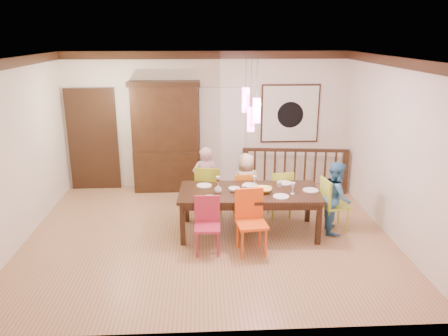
{
  "coord_description": "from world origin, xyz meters",
  "views": [
    {
      "loc": [
        -0.1,
        -6.7,
        3.26
      ],
      "look_at": [
        0.27,
        0.29,
        1.08
      ],
      "focal_mm": 35.0,
      "sensor_mm": 36.0,
      "label": 1
    }
  ],
  "objects_px": {
    "balustrade": "(295,170)",
    "person_end_right": "(336,197)",
    "chair_far_left": "(209,187)",
    "person_far_mid": "(246,184)",
    "person_far_left": "(206,181)",
    "dining_table": "(249,195)",
    "chair_end_right": "(335,201)",
    "china_hutch": "(166,137)"
  },
  "relations": [
    {
      "from": "chair_far_left",
      "to": "person_far_mid",
      "type": "distance_m",
      "value": 0.68
    },
    {
      "from": "dining_table",
      "to": "person_far_mid",
      "type": "relative_size",
      "value": 2.03
    },
    {
      "from": "china_hutch",
      "to": "person_end_right",
      "type": "distance_m",
      "value": 3.78
    },
    {
      "from": "chair_end_right",
      "to": "person_end_right",
      "type": "bearing_deg",
      "value": 166.26
    },
    {
      "from": "person_far_left",
      "to": "person_far_mid",
      "type": "relative_size",
      "value": 1.11
    },
    {
      "from": "chair_end_right",
      "to": "person_far_left",
      "type": "height_order",
      "value": "person_far_left"
    },
    {
      "from": "dining_table",
      "to": "china_hutch",
      "type": "xyz_separation_m",
      "value": [
        -1.53,
        2.23,
        0.49
      ]
    },
    {
      "from": "person_end_right",
      "to": "chair_end_right",
      "type": "bearing_deg",
      "value": 1.56
    },
    {
      "from": "chair_end_right",
      "to": "person_end_right",
      "type": "height_order",
      "value": "person_end_right"
    },
    {
      "from": "balustrade",
      "to": "person_far_left",
      "type": "xyz_separation_m",
      "value": [
        -1.88,
        -1.06,
        0.15
      ]
    },
    {
      "from": "chair_end_right",
      "to": "person_far_left",
      "type": "relative_size",
      "value": 0.71
    },
    {
      "from": "dining_table",
      "to": "chair_end_right",
      "type": "bearing_deg",
      "value": 3.93
    },
    {
      "from": "person_far_left",
      "to": "person_end_right",
      "type": "relative_size",
      "value": 1.05
    },
    {
      "from": "chair_end_right",
      "to": "person_far_left",
      "type": "distance_m",
      "value": 2.33
    },
    {
      "from": "balustrade",
      "to": "person_far_mid",
      "type": "height_order",
      "value": "person_far_mid"
    },
    {
      "from": "person_end_right",
      "to": "dining_table",
      "type": "bearing_deg",
      "value": 97.25
    },
    {
      "from": "dining_table",
      "to": "chair_far_left",
      "type": "xyz_separation_m",
      "value": [
        -0.65,
        0.72,
        -0.11
      ]
    },
    {
      "from": "dining_table",
      "to": "balustrade",
      "type": "distance_m",
      "value": 2.22
    },
    {
      "from": "dining_table",
      "to": "chair_end_right",
      "type": "xyz_separation_m",
      "value": [
        1.47,
        0.04,
        -0.15
      ]
    },
    {
      "from": "chair_far_left",
      "to": "china_hutch",
      "type": "bearing_deg",
      "value": -48.39
    },
    {
      "from": "chair_far_left",
      "to": "person_far_left",
      "type": "relative_size",
      "value": 0.76
    },
    {
      "from": "chair_far_left",
      "to": "balustrade",
      "type": "distance_m",
      "value": 2.16
    },
    {
      "from": "chair_end_right",
      "to": "person_far_mid",
      "type": "bearing_deg",
      "value": 54.18
    },
    {
      "from": "dining_table",
      "to": "person_end_right",
      "type": "distance_m",
      "value": 1.47
    },
    {
      "from": "balustrade",
      "to": "person_end_right",
      "type": "xyz_separation_m",
      "value": [
        0.3,
        -1.9,
        0.11
      ]
    },
    {
      "from": "dining_table",
      "to": "person_far_mid",
      "type": "bearing_deg",
      "value": 90.98
    },
    {
      "from": "balustrade",
      "to": "person_far_left",
      "type": "relative_size",
      "value": 1.71
    },
    {
      "from": "chair_far_left",
      "to": "chair_end_right",
      "type": "xyz_separation_m",
      "value": [
        2.12,
        -0.69,
        -0.04
      ]
    },
    {
      "from": "person_end_right",
      "to": "person_far_mid",
      "type": "bearing_deg",
      "value": 68.01
    },
    {
      "from": "dining_table",
      "to": "balustrade",
      "type": "height_order",
      "value": "balustrade"
    },
    {
      "from": "dining_table",
      "to": "balustrade",
      "type": "xyz_separation_m",
      "value": [
        1.17,
        1.89,
        -0.17
      ]
    },
    {
      "from": "chair_end_right",
      "to": "person_end_right",
      "type": "relative_size",
      "value": 0.75
    },
    {
      "from": "balustrade",
      "to": "person_far_mid",
      "type": "bearing_deg",
      "value": -130.48
    },
    {
      "from": "person_far_left",
      "to": "dining_table",
      "type": "bearing_deg",
      "value": 125.53
    },
    {
      "from": "china_hutch",
      "to": "person_far_mid",
      "type": "bearing_deg",
      "value": -42.49
    },
    {
      "from": "person_far_mid",
      "to": "china_hutch",
      "type": "bearing_deg",
      "value": -57.82
    },
    {
      "from": "chair_far_left",
      "to": "chair_end_right",
      "type": "relative_size",
      "value": 1.08
    },
    {
      "from": "china_hutch",
      "to": "person_far_mid",
      "type": "xyz_separation_m",
      "value": [
        1.55,
        -1.42,
        -0.58
      ]
    },
    {
      "from": "chair_end_right",
      "to": "person_far_left",
      "type": "bearing_deg",
      "value": 62.54
    },
    {
      "from": "balustrade",
      "to": "person_far_left",
      "type": "height_order",
      "value": "person_far_left"
    },
    {
      "from": "chair_far_left",
      "to": "person_far_mid",
      "type": "bearing_deg",
      "value": -161.0
    },
    {
      "from": "person_far_left",
      "to": "person_far_mid",
      "type": "bearing_deg",
      "value": 173.41
    }
  ]
}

